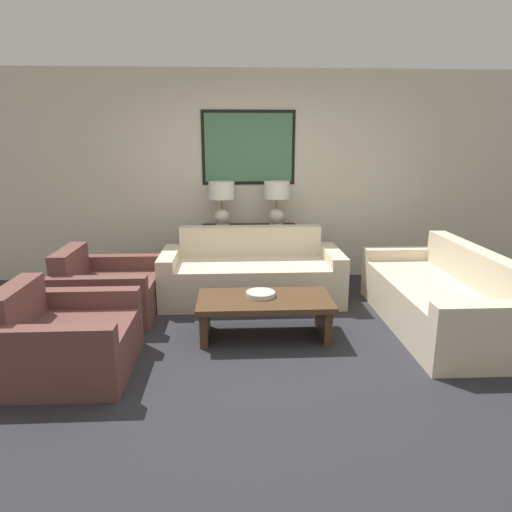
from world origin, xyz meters
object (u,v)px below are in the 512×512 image
console_table (249,254)px  coffee_table (265,308)px  couch_by_back_wall (252,275)px  couch_by_side (438,299)px  armchair_near_back_wall (106,292)px  table_lamp_right (277,197)px  armchair_near_camera (66,341)px  table_lamp_left (222,197)px  decorative_bowl (261,294)px

console_table → coffee_table: (0.08, -1.71, -0.09)m
couch_by_back_wall → couch_by_side: (1.80, -0.90, 0.00)m
coffee_table → armchair_near_back_wall: size_ratio=1.28×
coffee_table → table_lamp_right: bearing=81.1°
couch_by_side → armchair_near_camera: bearing=-167.4°
coffee_table → armchair_near_camera: 1.72m
console_table → table_lamp_right: bearing=0.0°
armchair_near_back_wall → coffee_table: bearing=-20.2°
table_lamp_left → decorative_bowl: (0.39, -1.66, -0.70)m
armchair_near_back_wall → decorative_bowl: bearing=-18.9°
decorative_bowl → armchair_near_back_wall: bearing=161.1°
armchair_near_camera → armchair_near_back_wall: bearing=90.0°
armchair_near_camera → decorative_bowl: bearing=22.2°
coffee_table → decorative_bowl: (-0.03, 0.05, 0.12)m
table_lamp_right → couch_by_side: table_lamp_right is taller
armchair_near_camera → couch_by_back_wall: bearing=47.0°
couch_by_side → armchair_near_back_wall: 3.36m
console_table → couch_by_side: bearing=-41.0°
table_lamp_right → coffee_table: 1.92m
console_table → table_lamp_left: table_lamp_left is taller
armchair_near_back_wall → armchair_near_camera: (0.00, -1.19, 0.00)m
console_table → table_lamp_left: (-0.34, 0.00, 0.73)m
table_lamp_right → coffee_table: size_ratio=0.45×
table_lamp_left → table_lamp_right: size_ratio=1.00×
console_table → decorative_bowl: 1.66m
decorative_bowl → armchair_near_camera: (-1.58, -0.65, -0.14)m
coffee_table → couch_by_back_wall: bearing=94.2°
couch_by_back_wall → armchair_near_back_wall: bearing=-163.3°
couch_by_side → armchair_near_camera: couch_by_side is taller
table_lamp_left → couch_by_back_wall: 1.11m
couch_by_side → decorative_bowl: size_ratio=7.44×
table_lamp_right → decorative_bowl: table_lamp_right is taller
table_lamp_left → table_lamp_right: bearing=0.0°
table_lamp_right → armchair_near_back_wall: size_ratio=0.57×
console_table → table_lamp_right: 0.81m
table_lamp_right → coffee_table: table_lamp_right is taller
table_lamp_left → table_lamp_right: (0.69, 0.00, 0.00)m
decorative_bowl → armchair_near_camera: armchair_near_camera is taller
coffee_table → decorative_bowl: decorative_bowl is taller
coffee_table → armchair_near_camera: armchair_near_camera is taller
table_lamp_left → decorative_bowl: bearing=-76.9°
coffee_table → armchair_near_back_wall: (-1.61, 0.59, -0.03)m
table_lamp_left → coffee_table: 1.95m
console_table → couch_by_side: couch_by_side is taller
couch_by_side → armchair_near_back_wall: bearing=172.4°
table_lamp_left → armchair_near_camera: size_ratio=0.57×
couch_by_side → couch_by_back_wall: bearing=153.3°
couch_by_back_wall → armchair_near_back_wall: 1.60m
table_lamp_left → coffee_table: bearing=-76.2°
table_lamp_left → armchair_near_camera: bearing=-117.3°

